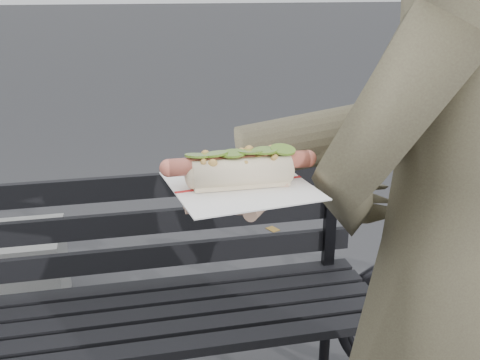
# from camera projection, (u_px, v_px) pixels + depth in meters

# --- Properties ---
(park_bench) EXTENTS (1.50, 0.44, 0.88)m
(park_bench) POSITION_uv_depth(u_px,v_px,m) (142.00, 290.00, 1.82)
(park_bench) COLOR black
(park_bench) RESTS_ON ground
(person) EXTENTS (0.80, 0.67, 1.85)m
(person) POSITION_uv_depth(u_px,v_px,m) (447.00, 289.00, 1.05)
(person) COLOR #473E2F
(person) RESTS_ON ground
(held_hotdog) EXTENTS (0.64, 0.30, 0.20)m
(held_hotdog) POSITION_uv_depth(u_px,v_px,m) (356.00, 139.00, 0.88)
(held_hotdog) COLOR #473E2F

